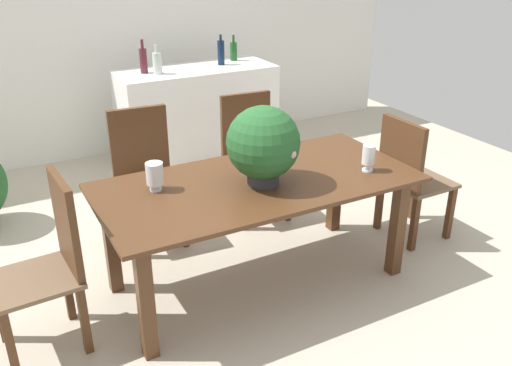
{
  "coord_description": "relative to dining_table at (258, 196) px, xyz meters",
  "views": [
    {
      "loc": [
        -1.47,
        -3.0,
        2.12
      ],
      "look_at": [
        0.05,
        -0.16,
        0.66
      ],
      "focal_mm": 38.44,
      "sensor_mm": 36.0,
      "label": 1
    }
  ],
  "objects": [
    {
      "name": "wine_bottle_tall",
      "position": [
        0.93,
        2.22,
        0.45
      ],
      "size": [
        0.07,
        0.07,
        0.25
      ],
      "color": "#194C1E",
      "rests_on": "kitchen_counter"
    },
    {
      "name": "wine_bottle_amber",
      "position": [
        0.07,
        2.02,
        0.45
      ],
      "size": [
        0.08,
        0.08,
        0.26
      ],
      "color": "#B2BFB7",
      "rests_on": "kitchen_counter"
    },
    {
      "name": "wine_glass",
      "position": [
        0.29,
        0.33,
        0.22
      ],
      "size": [
        0.07,
        0.07,
        0.15
      ],
      "color": "silver",
      "rests_on": "dining_table"
    },
    {
      "name": "chair_far_left",
      "position": [
        -0.44,
        0.95,
        -0.08
      ],
      "size": [
        0.5,
        0.47,
        0.99
      ],
      "rotation": [
        0.0,
        0.0,
        -0.07
      ],
      "color": "#4C2D19",
      "rests_on": "ground"
    },
    {
      "name": "chair_foot_end",
      "position": [
        1.26,
        -0.0,
        -0.1
      ],
      "size": [
        0.44,
        0.46,
        0.94
      ],
      "rotation": [
        0.0,
        0.0,
        1.58
      ],
      "color": "#4C2D19",
      "rests_on": "ground"
    },
    {
      "name": "back_wall",
      "position": [
        0.0,
        2.88,
        0.67
      ],
      "size": [
        6.4,
        0.1,
        2.6
      ],
      "primitive_type": "cube",
      "color": "white",
      "rests_on": "ground"
    },
    {
      "name": "kitchen_counter",
      "position": [
        0.45,
        2.06,
        -0.14
      ],
      "size": [
        1.49,
        0.57,
        0.98
      ],
      "primitive_type": "cube",
      "color": "white",
      "rests_on": "ground"
    },
    {
      "name": "flower_centerpiece",
      "position": [
        0.01,
        -0.05,
        0.37
      ],
      "size": [
        0.44,
        0.44,
        0.49
      ],
      "color": "#333338",
      "rests_on": "dining_table"
    },
    {
      "name": "wine_bottle_green",
      "position": [
        0.73,
        2.1,
        0.47
      ],
      "size": [
        0.07,
        0.07,
        0.29
      ],
      "color": "#0F1E38",
      "rests_on": "kitchen_counter"
    },
    {
      "name": "chair_far_right",
      "position": [
        0.45,
        0.96,
        -0.09
      ],
      "size": [
        0.49,
        0.5,
        0.98
      ],
      "rotation": [
        0.0,
        0.0,
        -0.07
      ],
      "color": "#4C2D19",
      "rests_on": "ground"
    },
    {
      "name": "chair_head_end",
      "position": [
        -1.26,
        0.01,
        -0.09
      ],
      "size": [
        0.48,
        0.45,
        0.99
      ],
      "rotation": [
        0.0,
        0.0,
        -1.51
      ],
      "color": "#4C2D19",
      "rests_on": "ground"
    },
    {
      "name": "wine_bottle_dark",
      "position": [
        -0.03,
        2.11,
        0.47
      ],
      "size": [
        0.07,
        0.07,
        0.3
      ],
      "color": "#511E28",
      "rests_on": "kitchen_counter"
    },
    {
      "name": "crystal_vase_left",
      "position": [
        0.69,
        -0.2,
        0.21
      ],
      "size": [
        0.08,
        0.08,
        0.18
      ],
      "color": "silver",
      "rests_on": "dining_table"
    },
    {
      "name": "crystal_vase_center_near",
      "position": [
        -0.6,
        0.16,
        0.21
      ],
      "size": [
        0.1,
        0.1,
        0.17
      ],
      "color": "silver",
      "rests_on": "dining_table"
    },
    {
      "name": "dining_table",
      "position": [
        0.0,
        0.0,
        0.0
      ],
      "size": [
        1.98,
        0.95,
        0.74
      ],
      "color": "#4C2D19",
      "rests_on": "ground"
    },
    {
      "name": "ground_plane",
      "position": [
        0.0,
        0.28,
        -0.63
      ],
      "size": [
        7.04,
        7.04,
        0.0
      ],
      "primitive_type": "plane",
      "color": "#BCB29E"
    }
  ]
}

